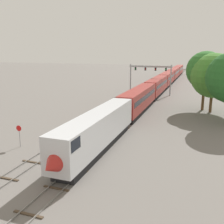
{
  "coord_description": "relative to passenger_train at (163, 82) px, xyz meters",
  "views": [
    {
      "loc": [
        13.7,
        -23.94,
        12.18
      ],
      "look_at": [
        1.0,
        12.0,
        3.0
      ],
      "focal_mm": 40.9,
      "sensor_mm": 36.0,
      "label": 1
    }
  ],
  "objects": [
    {
      "name": "passenger_train",
      "position": [
        0.0,
        0.0,
        0.0
      ],
      "size": [
        3.04,
        127.8,
        4.8
      ],
      "color": "silver",
      "rests_on": "ground"
    },
    {
      "name": "trackside_tree_right",
      "position": [
        13.72,
        -27.48,
        4.8
      ],
      "size": [
        8.8,
        8.8,
        11.83
      ],
      "color": "brown",
      "rests_on": "ground"
    },
    {
      "name": "trackside_tree_left",
      "position": [
        12.2,
        -25.75,
        5.67
      ],
      "size": [
        7.74,
        7.74,
        12.17
      ],
      "color": "brown",
      "rests_on": "ground"
    },
    {
      "name": "signal_gantry",
      "position": [
        -2.25,
        -9.66,
        3.57
      ],
      "size": [
        12.1,
        0.49,
        8.47
      ],
      "color": "#999BA0",
      "rests_on": "ground"
    },
    {
      "name": "track_near",
      "position": [
        -5.5,
        -17.65,
        -2.54
      ],
      "size": [
        2.6,
        160.0,
        0.16
      ],
      "color": "slate",
      "rests_on": "ground"
    },
    {
      "name": "stop_sign",
      "position": [
        -10.0,
        -56.09,
        -0.74
      ],
      "size": [
        0.76,
        0.08,
        2.88
      ],
      "color": "gray",
      "rests_on": "ground"
    },
    {
      "name": "ground_plane",
      "position": [
        -2.0,
        -57.65,
        -2.61
      ],
      "size": [
        400.0,
        400.0,
        0.0
      ],
      "primitive_type": "plane",
      "color": "slate"
    },
    {
      "name": "track_main",
      "position": [
        0.0,
        2.35,
        -2.54
      ],
      "size": [
        2.6,
        200.0,
        0.16
      ],
      "color": "slate",
      "rests_on": "ground"
    }
  ]
}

